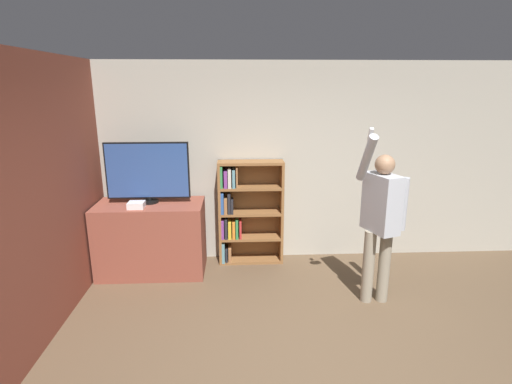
% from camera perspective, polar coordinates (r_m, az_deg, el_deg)
% --- Properties ---
extents(wall_back, '(6.92, 0.06, 2.70)m').
position_cam_1_polar(wall_back, '(5.49, 3.98, 4.11)').
color(wall_back, '#B2AD9E').
rests_on(wall_back, ground_plane).
extents(wall_side_brick, '(0.06, 4.26, 2.70)m').
position_cam_1_polar(wall_side_brick, '(4.53, -26.79, 0.08)').
color(wall_side_brick, brown).
rests_on(wall_side_brick, ground_plane).
extents(tv_ledge, '(1.35, 0.68, 0.93)m').
position_cam_1_polar(tv_ledge, '(5.39, -14.68, -6.38)').
color(tv_ledge, brown).
rests_on(tv_ledge, ground_plane).
extents(television, '(1.04, 0.22, 0.78)m').
position_cam_1_polar(television, '(5.18, -15.22, 2.78)').
color(television, black).
rests_on(television, tv_ledge).
extents(game_console, '(0.20, 0.17, 0.08)m').
position_cam_1_polar(game_console, '(5.08, -16.73, -1.79)').
color(game_console, white).
rests_on(game_console, tv_ledge).
extents(bookshelf, '(0.87, 0.28, 1.42)m').
position_cam_1_polar(bookshelf, '(5.44, -1.68, -2.88)').
color(bookshelf, brown).
rests_on(bookshelf, ground_plane).
extents(person, '(0.56, 0.56, 1.99)m').
position_cam_1_polar(person, '(4.53, 17.39, -3.24)').
color(person, gray).
rests_on(person, ground_plane).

